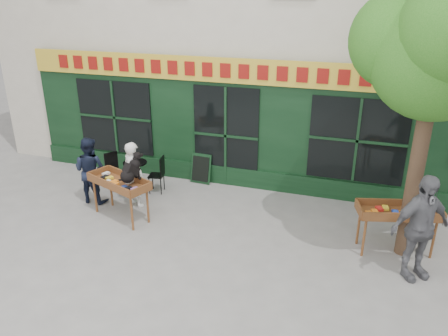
% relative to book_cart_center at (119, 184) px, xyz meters
% --- Properties ---
extents(ground, '(80.00, 80.00, 0.00)m').
position_rel_book_cart_center_xyz_m(ground, '(1.67, 0.16, -0.82)').
color(ground, slate).
rests_on(ground, ground).
extents(street_tree, '(3.05, 2.90, 5.60)m').
position_rel_book_cart_center_xyz_m(street_tree, '(6.01, 0.52, 3.29)').
color(street_tree, '#382619').
rests_on(street_tree, ground).
extents(book_cart_center, '(1.62, 1.12, 0.99)m').
position_rel_book_cart_center_xyz_m(book_cart_center, '(0.00, 0.00, 0.00)').
color(book_cart_center, brown).
rests_on(book_cart_center, ground).
extents(dog, '(0.53, 0.68, 0.60)m').
position_rel_book_cart_center_xyz_m(dog, '(0.35, -0.05, 0.47)').
color(dog, black).
rests_on(dog, book_cart_center).
extents(woman, '(0.68, 0.56, 1.58)m').
position_rel_book_cart_center_xyz_m(woman, '(-0.00, 0.65, -0.03)').
color(woman, silver).
rests_on(woman, ground).
extents(book_cart_right, '(1.61, 0.99, 0.99)m').
position_rel_book_cart_center_xyz_m(book_cart_right, '(5.80, 0.47, 0.00)').
color(book_cart_right, brown).
rests_on(book_cart_right, ground).
extents(man_right, '(1.22, 1.06, 1.97)m').
position_rel_book_cart_center_xyz_m(man_right, '(6.10, -0.28, 0.16)').
color(man_right, '#57575C').
rests_on(man_right, ground).
extents(bistro_table, '(0.60, 0.60, 0.76)m').
position_rel_book_cart_center_xyz_m(bistro_table, '(-0.40, 1.41, -0.28)').
color(bistro_table, black).
rests_on(bistro_table, ground).
extents(bistro_chair_left, '(0.50, 0.50, 0.95)m').
position_rel_book_cart_center_xyz_m(bistro_chair_left, '(-1.02, 1.36, -0.26)').
color(bistro_chair_left, black).
rests_on(bistro_chair_left, ground).
extents(bistro_chair_right, '(0.42, 0.42, 0.95)m').
position_rel_book_cart_center_xyz_m(bistro_chair_right, '(0.24, 1.48, -0.26)').
color(bistro_chair_right, black).
rests_on(bistro_chair_right, ground).
extents(potted_plant, '(0.18, 0.15, 0.30)m').
position_rel_book_cart_center_xyz_m(potted_plant, '(-0.40, 1.41, 0.09)').
color(potted_plant, gray).
rests_on(potted_plant, bistro_table).
extents(man_left, '(0.79, 0.62, 1.62)m').
position_rel_book_cart_center_xyz_m(man_left, '(-1.10, 0.51, -0.01)').
color(man_left, black).
rests_on(man_left, ground).
extents(chalkboard, '(0.57, 0.23, 0.79)m').
position_rel_book_cart_center_xyz_m(chalkboard, '(1.01, 2.35, -0.42)').
color(chalkboard, black).
rests_on(chalkboard, ground).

